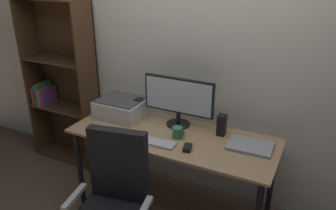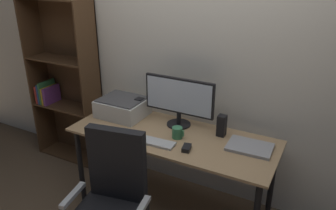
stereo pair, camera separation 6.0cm
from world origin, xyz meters
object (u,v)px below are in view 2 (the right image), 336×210
mouse (187,148)px  printer (123,107)px  monitor (179,98)px  coffee_mug (177,133)px  laptop (250,147)px  bookshelf (65,84)px  desk (172,144)px  speaker_left (140,107)px  keyboard (156,142)px  speaker_right (222,126)px

mouse → printer: bearing=147.5°
monitor → coffee_mug: monitor is taller
laptop → bookshelf: size_ratio=0.19×
desk → speaker_left: 0.47m
monitor → printer: 0.55m
mouse → keyboard: bearing=173.3°
monitor → speaker_left: 0.41m
mouse → laptop: size_ratio=0.30×
laptop → monitor: bearing=169.2°
monitor → coffee_mug: bearing=-66.4°
bookshelf → monitor: bearing=-5.8°
monitor → mouse: 0.46m
keyboard → bookshelf: 1.47m
desk → bookshelf: (-1.43, 0.32, 0.18)m
mouse → monitor: bearing=112.3°
coffee_mug → speaker_left: size_ratio=0.57×
monitor → keyboard: 0.43m
keyboard → mouse: mouse is taller
monitor → laptop: bearing=-9.0°
laptop → speaker_left: 1.01m
monitor → printer: bearing=-173.7°
mouse → laptop: 0.46m
printer → bookshelf: (-0.87, 0.20, 0.01)m
coffee_mug → laptop: (0.54, 0.10, -0.03)m
desk → speaker_left: bearing=157.3°
keyboard → desk: bearing=73.8°
keyboard → speaker_right: 0.53m
desk → laptop: bearing=7.6°
coffee_mug → monitor: bearing=113.6°
bookshelf → speaker_left: bearing=-8.4°
speaker_right → printer: 0.90m
desk → speaker_right: size_ratio=9.64×
monitor → laptop: size_ratio=1.88×
desk → speaker_left: speaker_left is taller
monitor → bookshelf: 1.41m
monitor → desk: bearing=-79.8°
monitor → coffee_mug: size_ratio=6.24×
monitor → speaker_left: monitor is taller
speaker_right → printer: speaker_right is taller
coffee_mug → speaker_left: speaker_left is taller
bookshelf → coffee_mug: bearing=-13.1°
laptop → bookshelf: 2.04m
laptop → printer: size_ratio=0.80×
laptop → speaker_left: speaker_left is taller
speaker_left → keyboard: bearing=-43.9°
coffee_mug → speaker_right: speaker_right is taller
monitor → speaker_left: bearing=-178.8°
keyboard → bookshelf: bookshelf is taller
monitor → coffee_mug: 0.30m
coffee_mug → speaker_right: bearing=34.3°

